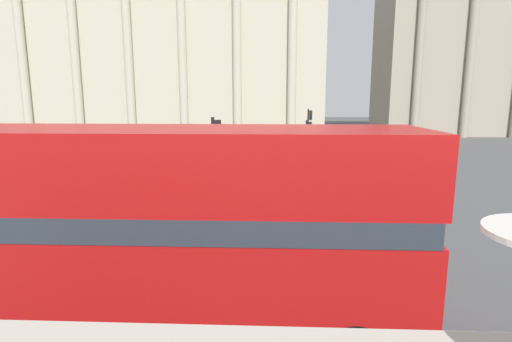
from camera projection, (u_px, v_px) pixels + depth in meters
double_decker_bus at (158, 224)px, 7.79m from camera, size 10.15×2.67×4.18m
plaza_building_left at (172, 54)px, 48.18m from camera, size 36.01×14.84×19.92m
plaza_building_right at (497, 51)px, 51.79m from camera, size 30.28×11.53×21.54m
traffic_light_near at (215, 157)px, 14.32m from camera, size 0.42×0.24×4.08m
traffic_light_mid at (308, 141)px, 22.95m from camera, size 0.42×0.24×3.50m
traffic_light_far at (309, 128)px, 29.39m from camera, size 0.42×0.24×3.94m
car_silver at (211, 162)px, 25.55m from camera, size 4.20×1.93×1.35m
car_maroon at (386, 152)px, 30.18m from camera, size 4.20×1.93×1.35m
pedestrian_yellow at (135, 209)px, 13.50m from camera, size 0.32×0.32×1.81m
pedestrian_olive at (379, 144)px, 33.65m from camera, size 0.32×0.32×1.64m
pedestrian_white at (232, 145)px, 32.28m from camera, size 0.32×0.32×1.76m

